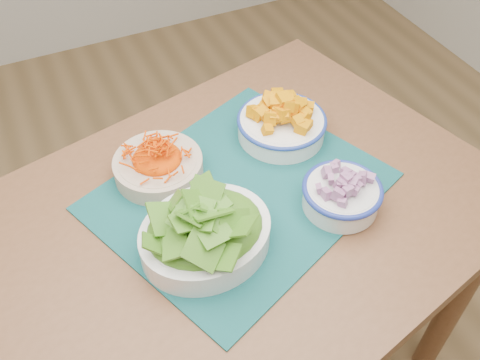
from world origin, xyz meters
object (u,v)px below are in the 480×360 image
at_px(carrot_bowl, 158,162).
at_px(squash_bowl, 282,119).
at_px(placemat, 240,191).
at_px(table, 218,255).
at_px(onion_bowl, 342,191).
at_px(lettuce_bowl, 205,229).

relative_size(carrot_bowl, squash_bowl, 0.87).
bearing_deg(placemat, table, -166.03).
height_order(squash_bowl, onion_bowl, squash_bowl).
height_order(carrot_bowl, onion_bowl, onion_bowl).
distance_m(carrot_bowl, lettuce_bowl, 0.21).
height_order(table, placemat, placemat).
relative_size(table, squash_bowl, 5.70).
xyz_separation_m(carrot_bowl, onion_bowl, (0.29, -0.23, 0.01)).
height_order(carrot_bowl, squash_bowl, squash_bowl).
distance_m(table, carrot_bowl, 0.23).
bearing_deg(lettuce_bowl, squash_bowl, 30.25).
xyz_separation_m(squash_bowl, onion_bowl, (0.01, -0.23, -0.00)).
height_order(placemat, squash_bowl, squash_bowl).
height_order(placemat, lettuce_bowl, lettuce_bowl).
bearing_deg(lettuce_bowl, carrot_bowl, 86.43).
bearing_deg(placemat, carrot_bowl, 117.33).
bearing_deg(onion_bowl, table, 164.67).
relative_size(table, carrot_bowl, 6.59).
bearing_deg(onion_bowl, lettuce_bowl, 175.83).
relative_size(placemat, lettuce_bowl, 1.97).
xyz_separation_m(placemat, carrot_bowl, (-0.13, 0.11, 0.04)).
bearing_deg(lettuce_bowl, onion_bowl, -12.15).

